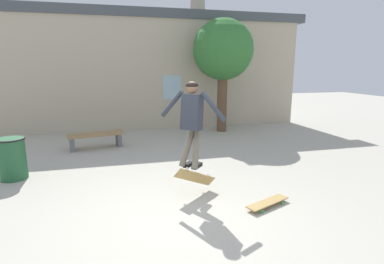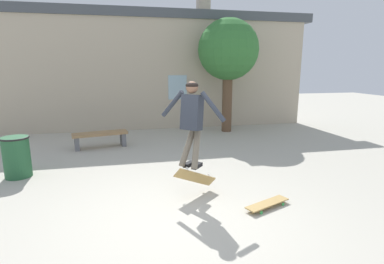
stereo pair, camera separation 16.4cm
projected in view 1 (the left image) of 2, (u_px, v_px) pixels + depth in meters
The scene contains 8 objects.
ground_plane at pixel (179, 217), 4.71m from camera, with size 40.00×40.00×0.00m, color #B2AD9E.
building_backdrop at pixel (140, 69), 11.04m from camera, with size 13.22×0.52×5.25m.
tree_right at pixel (223, 51), 10.49m from camera, with size 2.13×2.13×3.98m.
park_bench at pixel (96, 137), 8.64m from camera, with size 1.60×0.72×0.46m.
trash_bin at pixel (12, 158), 6.25m from camera, with size 0.57×0.57×0.88m.
skater at pixel (192, 117), 5.22m from camera, with size 1.01×0.91×1.54m.
skateboard_flipping at pixel (195, 177), 5.48m from camera, with size 0.85×0.41×0.53m.
skateboard_resting at pixel (268, 202), 5.07m from camera, with size 0.88×0.52×0.08m.
Camera 1 is at (-0.84, -4.24, 2.31)m, focal length 28.00 mm.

